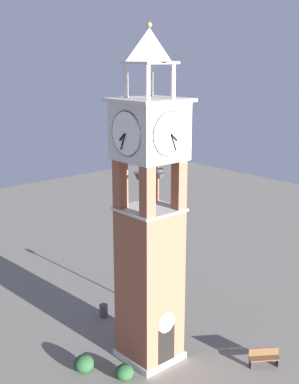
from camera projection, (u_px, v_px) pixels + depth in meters
ground at (149, 356)px, 27.45m from camera, size 80.00×80.00×0.00m
clock_tower at (150, 228)px, 25.60m from camera, size 3.21×3.21×17.16m
park_bench at (264, 357)px, 26.48m from camera, size 1.57×1.27×0.95m
lamp_post at (160, 276)px, 31.19m from camera, size 0.36×0.36×3.84m
trash_bin at (104, 311)px, 31.57m from camera, size 0.52×0.52×0.80m
shrub_near_entry at (84, 364)px, 25.99m from camera, size 1.02×1.02×0.91m
shrub_left_of_tower at (124, 372)px, 25.38m from camera, size 0.95×0.95×0.78m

